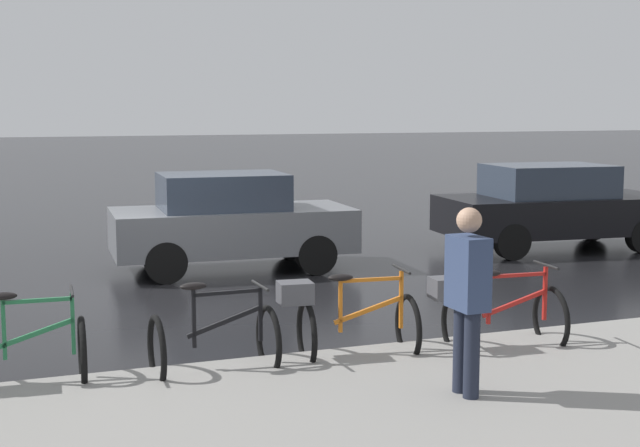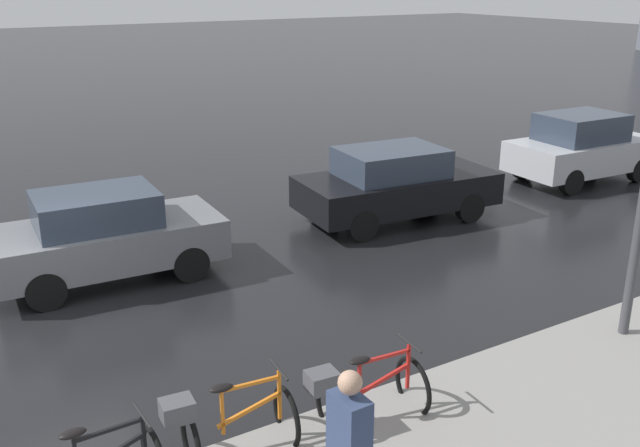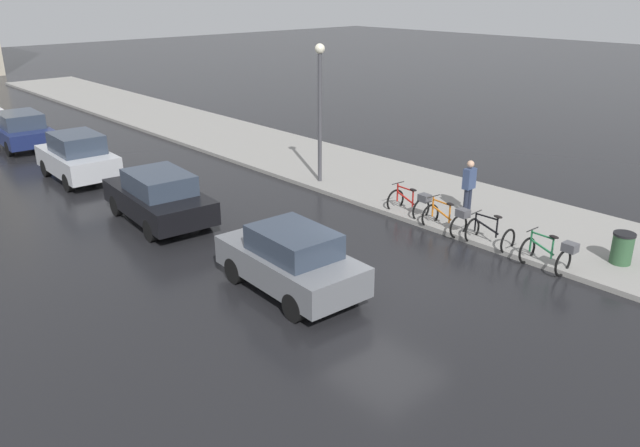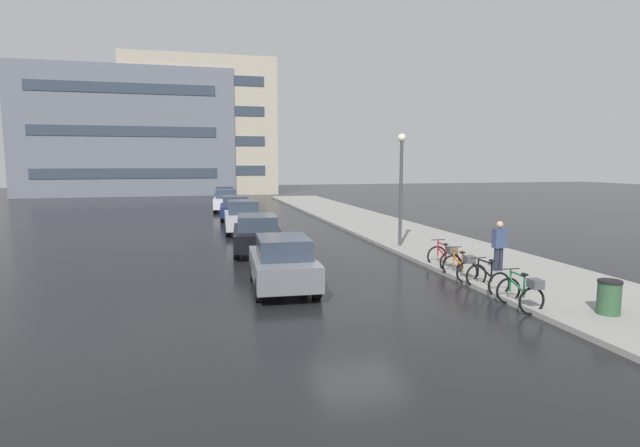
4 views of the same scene
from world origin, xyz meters
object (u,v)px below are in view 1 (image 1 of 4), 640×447
Objects in this scene: bicycle_second at (214,341)px; pedestrian at (467,297)px; bicycle_nearest at (8,344)px; bicycle_third at (344,319)px; bicycle_farthest at (492,312)px; car_black at (554,207)px; car_grey at (230,221)px.

pedestrian reaches higher than bicycle_second.
bicycle_third reaches higher than bicycle_nearest.
bicycle_farthest is 7.68m from car_black.
bicycle_nearest is at bearing -95.05° from bicycle_farthest.
bicycle_third is at bearing -99.56° from bicycle_farthest.
bicycle_farthest is 0.81× the size of pedestrian.
bicycle_second is 1.37m from bicycle_third.
bicycle_farthest is at bearing 85.43° from bicycle_second.
bicycle_third is 0.37× the size of car_grey.
car_grey reaches higher than bicycle_nearest.
car_grey is 2.18× the size of pedestrian.
bicycle_second is at bearing 84.19° from bicycle_nearest.
car_black is (-5.90, 4.90, 0.31)m from bicycle_farthest.
bicycle_second is 0.30× the size of car_grey.
car_grey reaches higher than bicycle_third.
bicycle_nearest is 1.14× the size of bicycle_second.
pedestrian is at bearing 49.37° from bicycle_second.
bicycle_nearest is 4.19m from pedestrian.
bicycle_second is 0.27× the size of car_black.
car_black is (-5.67, 7.85, 0.41)m from bicycle_second.
bicycle_second is 2.97m from bicycle_farthest.
bicycle_second is 0.82× the size of bicycle_third.
bicycle_second is 0.81× the size of bicycle_farthest.
bicycle_third reaches higher than bicycle_second.
car_black reaches higher than bicycle_third.
bicycle_third is 1.78m from pedestrian.
bicycle_farthest reaches higher than bicycle_nearest.
bicycle_nearest is 0.31× the size of car_black.
pedestrian is at bearing 1.64° from car_grey.
car_grey is at bearing 147.17° from bicycle_nearest.
bicycle_farthest is (0.24, 2.95, 0.10)m from bicycle_second.
bicycle_farthest is 6.06m from car_grey.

